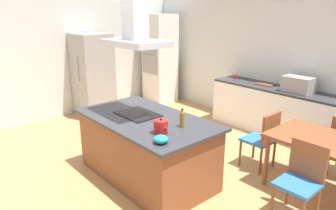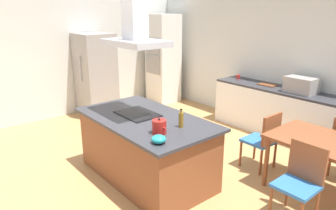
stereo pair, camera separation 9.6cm
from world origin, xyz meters
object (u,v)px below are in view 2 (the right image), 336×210
object	(u,v)px
coffee_mug_red	(238,77)
chair_at_left_end	(264,138)
cutting_board	(268,85)
chair_facing_island	(301,177)
olive_oil_bottle	(181,119)
refrigerator	(96,75)
tea_kettle	(159,127)
countertop_microwave	(301,85)
mixing_bowl	(159,139)
range_hood	(135,26)
wall_oven_stack	(163,59)
dining_table	(330,148)
cooktop	(138,114)

from	to	relation	value
coffee_mug_red	chair_at_left_end	bearing A→B (deg)	-41.52
cutting_board	chair_facing_island	world-z (taller)	cutting_board
olive_oil_bottle	refrigerator	xyz separation A→B (m)	(-3.55, 0.65, -0.09)
tea_kettle	coffee_mug_red	bearing A→B (deg)	112.43
countertop_microwave	refrigerator	bearing A→B (deg)	-150.23
mixing_bowl	range_hood	distance (m)	1.55
countertop_microwave	wall_oven_stack	bearing A→B (deg)	-176.26
chair_at_left_end	chair_facing_island	size ratio (longest dim) A/B	1.00
chair_facing_island	range_hood	bearing A→B (deg)	-158.33
wall_oven_stack	mixing_bowl	bearing A→B (deg)	-39.42
refrigerator	range_hood	distance (m)	3.14
mixing_bowl	chair_facing_island	bearing A→B (deg)	47.97
dining_table	chair_at_left_end	size ratio (longest dim) A/B	1.57
refrigerator	cutting_board	bearing A→B (deg)	35.85
tea_kettle	range_hood	world-z (taller)	range_hood
mixing_bowl	refrigerator	distance (m)	3.93
coffee_mug_red	tea_kettle	bearing A→B (deg)	-67.57
cutting_board	refrigerator	distance (m)	3.66
chair_at_left_end	tea_kettle	bearing A→B (deg)	-102.52
olive_oil_bottle	chair_at_left_end	world-z (taller)	olive_oil_bottle
tea_kettle	range_hood	xyz separation A→B (m)	(-0.74, 0.19, 1.12)
olive_oil_bottle	countertop_microwave	xyz separation A→B (m)	(0.11, 2.74, 0.04)
dining_table	chair_at_left_end	xyz separation A→B (m)	(-0.92, -0.00, -0.16)
chair_facing_island	countertop_microwave	bearing A→B (deg)	119.32
cooktop	countertop_microwave	bearing A→B (deg)	73.31
countertop_microwave	dining_table	bearing A→B (deg)	-50.42
cooktop	chair_facing_island	bearing A→B (deg)	21.67
coffee_mug_red	chair_facing_island	xyz separation A→B (m)	(2.58, -2.14, -0.44)
olive_oil_bottle	refrigerator	distance (m)	3.61
cutting_board	chair_facing_island	bearing A→B (deg)	-48.82
countertop_microwave	dining_table	distance (m)	1.87
cooktop	wall_oven_stack	bearing A→B (deg)	135.74
mixing_bowl	chair_at_left_end	xyz separation A→B (m)	(0.15, 1.85, -0.44)
mixing_bowl	chair_at_left_end	world-z (taller)	mixing_bowl
cooktop	range_hood	distance (m)	1.20
countertop_microwave	range_hood	distance (m)	3.19
cutting_board	chair_facing_island	size ratio (longest dim) A/B	0.38
olive_oil_bottle	range_hood	size ratio (longest dim) A/B	0.26
tea_kettle	mixing_bowl	size ratio (longest dim) A/B	1.34
tea_kettle	mixing_bowl	world-z (taller)	tea_kettle
wall_oven_stack	refrigerator	world-z (taller)	wall_oven_stack
olive_oil_bottle	countertop_microwave	world-z (taller)	countertop_microwave
olive_oil_bottle	cutting_board	size ratio (longest dim) A/B	0.70
mixing_bowl	refrigerator	xyz separation A→B (m)	(-3.76, 1.16, -0.04)
wall_oven_stack	chair_facing_island	distance (m)	5.12
countertop_microwave	cooktop	bearing A→B (deg)	-106.69
countertop_microwave	cutting_board	distance (m)	0.71
coffee_mug_red	wall_oven_stack	bearing A→B (deg)	-172.08
wall_oven_stack	range_hood	size ratio (longest dim) A/B	2.44
coffee_mug_red	range_hood	xyz separation A→B (m)	(0.55, -2.95, 1.16)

